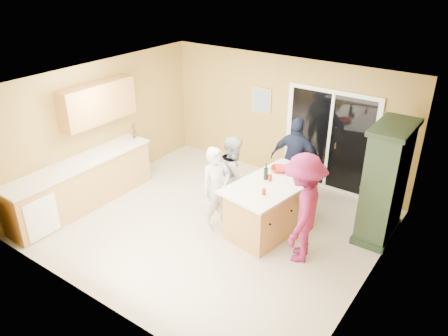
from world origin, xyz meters
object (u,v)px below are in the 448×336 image
Objects in this scene: woman_white at (216,189)px; woman_grey at (234,175)px; kitchen_island at (271,208)px; green_hutch at (385,184)px; woman_navy at (296,160)px; woman_magenta at (302,209)px.

woman_white reaches higher than woman_grey.
green_hutch is at bearing 39.42° from kitchen_island.
woman_grey is (-2.48, -0.79, -0.24)m from green_hutch.
kitchen_island is 1.02m from woman_white.
woman_white is (-0.83, -0.49, 0.33)m from kitchen_island.
woman_grey is 0.89× the size of woman_navy.
woman_white is at bearing 58.59° from woman_navy.
kitchen_island is 1.25× the size of woman_white.
woman_grey is at bearing 26.77° from woman_white.
woman_magenta is (1.59, 0.07, 0.13)m from woman_white.
woman_white is (-2.42, -1.43, -0.22)m from green_hutch.
green_hutch is 1.32× the size of woman_white.
green_hutch reaches higher than woman_grey.
woman_magenta is (0.76, -0.42, 0.46)m from kitchen_island.
woman_navy is at bearing 0.90° from woman_white.
woman_grey is 0.83× the size of woman_magenta.
kitchen_island is 1.28× the size of woman_grey.
green_hutch reaches higher than woman_white.
kitchen_island is 0.94× the size of green_hutch.
green_hutch is 1.35× the size of woman_grey.
woman_magenta is at bearing -121.52° from green_hutch.
woman_magenta is (1.65, -0.57, 0.15)m from woman_grey.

